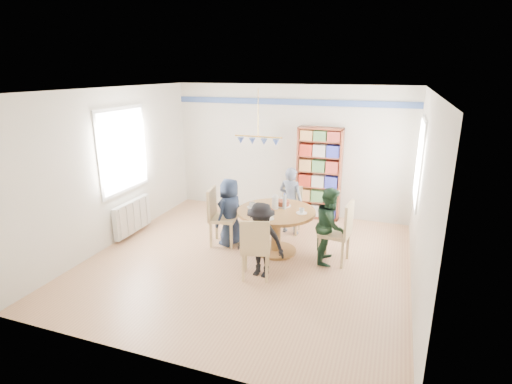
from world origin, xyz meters
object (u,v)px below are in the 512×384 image
at_px(dining_table, 276,221).
at_px(person_left, 230,212).
at_px(chair_far, 291,207).
at_px(bookshelf, 319,175).
at_px(radiator, 132,217).
at_px(person_far, 290,201).
at_px(chair_left, 219,214).
at_px(person_near, 261,240).
at_px(chair_near, 255,246).
at_px(person_right, 330,225).
at_px(chair_right, 340,230).

distance_m(dining_table, person_left, 0.86).
distance_m(chair_far, bookshelf, 1.05).
bearing_deg(bookshelf, radiator, -146.55).
bearing_deg(person_far, chair_left, 51.10).
xyz_separation_m(chair_left, person_far, (1.06, 0.89, 0.08)).
bearing_deg(person_left, person_near, 61.36).
bearing_deg(radiator, person_far, 20.81).
bearing_deg(person_near, chair_far, 95.91).
height_order(radiator, chair_left, chair_left).
relative_size(chair_near, person_far, 0.74).
bearing_deg(person_near, chair_near, -102.33).
bearing_deg(chair_near, person_right, 45.97).
bearing_deg(person_right, person_near, 129.31).
bearing_deg(person_near, person_far, 95.35).
xyz_separation_m(dining_table, chair_left, (-1.05, -0.01, 0.00)).
relative_size(chair_left, bookshelf, 0.54).
distance_m(person_far, bookshelf, 1.08).
bearing_deg(person_left, person_right, 104.50).
height_order(chair_right, chair_near, chair_right).
distance_m(chair_near, person_far, 1.87).
relative_size(dining_table, person_near, 1.13).
bearing_deg(chair_right, person_far, 138.97).
relative_size(chair_far, bookshelf, 0.46).
height_order(chair_near, person_left, person_left).
distance_m(chair_near, person_left, 1.33).
xyz_separation_m(radiator, dining_table, (2.75, 0.17, 0.21)).
bearing_deg(person_left, chair_far, 154.95).
bearing_deg(person_right, dining_table, 84.05).
bearing_deg(chair_near, person_far, 89.17).
bearing_deg(chair_left, chair_near, -43.28).
xyz_separation_m(dining_table, bookshelf, (0.34, 1.87, 0.37)).
height_order(chair_near, person_far, person_far).
bearing_deg(chair_near, chair_left, 136.72).
distance_m(dining_table, person_near, 0.86).
bearing_deg(person_left, radiator, -66.72).
xyz_separation_m(person_near, bookshelf, (0.31, 2.73, 0.35)).
xyz_separation_m(chair_right, bookshelf, (-0.73, 1.91, 0.37)).
height_order(chair_right, person_far, person_far).
bearing_deg(radiator, chair_far, 22.77).
bearing_deg(person_near, person_right, 48.06).
bearing_deg(person_far, chair_right, 149.89).
bearing_deg(chair_left, radiator, -174.80).
relative_size(person_left, person_far, 0.94).
bearing_deg(chair_right, dining_table, 177.93).
xyz_separation_m(dining_table, chair_far, (-0.01, 0.98, -0.07)).
bearing_deg(dining_table, chair_right, -2.07).
bearing_deg(radiator, person_near, -13.97).
distance_m(dining_table, person_right, 0.91).
relative_size(chair_right, person_left, 0.85).
bearing_deg(bookshelf, chair_far, -111.18).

